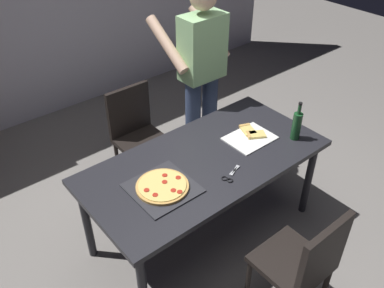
{
  "coord_description": "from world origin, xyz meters",
  "views": [
    {
      "loc": [
        -1.55,
        -1.73,
        2.58
      ],
      "look_at": [
        0.0,
        0.15,
        0.8
      ],
      "focal_mm": 38.44,
      "sensor_mm": 36.0,
      "label": 1
    }
  ],
  "objects": [
    {
      "name": "ground_plane",
      "position": [
        0.0,
        0.0,
        0.0
      ],
      "size": [
        12.0,
        12.0,
        0.0
      ],
      "primitive_type": "plane",
      "color": "gray"
    },
    {
      "name": "dining_table",
      "position": [
        0.0,
        0.0,
        0.68
      ],
      "size": [
        1.8,
        0.89,
        0.75
      ],
      "color": "#232328",
      "rests_on": "ground_plane"
    },
    {
      "name": "chair_near_camera",
      "position": [
        -0.0,
        -0.93,
        0.51
      ],
      "size": [
        0.42,
        0.42,
        0.9
      ],
      "color": "black",
      "rests_on": "ground_plane"
    },
    {
      "name": "chair_far_side",
      "position": [
        0.0,
        0.93,
        0.51
      ],
      "size": [
        0.42,
        0.42,
        0.9
      ],
      "color": "black",
      "rests_on": "ground_plane"
    },
    {
      "name": "person_serving_pizza",
      "position": [
        0.56,
        0.71,
        1.0
      ],
      "size": [
        0.55,
        0.54,
        1.75
      ],
      "color": "#38476B",
      "rests_on": "ground_plane"
    },
    {
      "name": "pepperoni_pizza_on_tray",
      "position": [
        -0.42,
        -0.06,
        0.77
      ],
      "size": [
        0.41,
        0.41,
        0.04
      ],
      "color": "#2D2D33",
      "rests_on": "dining_table"
    },
    {
      "name": "pizza_slices_on_towel",
      "position": [
        0.45,
        -0.01,
        0.76
      ],
      "size": [
        0.36,
        0.3,
        0.03
      ],
      "color": "white",
      "rests_on": "dining_table"
    },
    {
      "name": "wine_bottle",
      "position": [
        0.7,
        -0.24,
        0.87
      ],
      "size": [
        0.07,
        0.07,
        0.32
      ],
      "color": "#194723",
      "rests_on": "dining_table"
    },
    {
      "name": "kitchen_scissors",
      "position": [
        0.0,
        -0.25,
        0.76
      ],
      "size": [
        0.2,
        0.11,
        0.01
      ],
      "color": "silver",
      "rests_on": "dining_table"
    }
  ]
}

